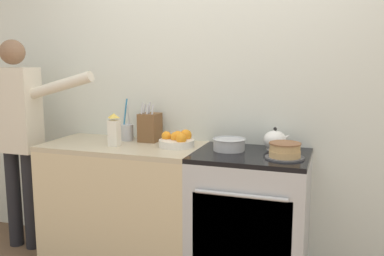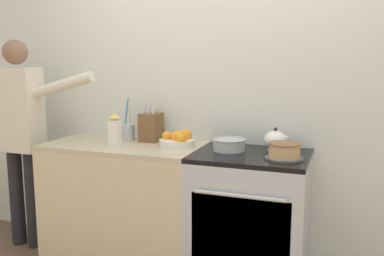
% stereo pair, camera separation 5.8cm
% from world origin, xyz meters
% --- Properties ---
extents(wall_back, '(8.00, 0.04, 2.60)m').
position_xyz_m(wall_back, '(0.00, 0.61, 1.30)').
color(wall_back, silver).
rests_on(wall_back, ground_plane).
extents(counter_cabinet, '(1.13, 0.59, 0.88)m').
position_xyz_m(counter_cabinet, '(-0.65, 0.29, 0.44)').
color(counter_cabinet, beige).
rests_on(counter_cabinet, ground_plane).
extents(stove_range, '(0.74, 0.62, 0.88)m').
position_xyz_m(stove_range, '(0.28, 0.29, 0.44)').
color(stove_range, '#B7BABF').
rests_on(stove_range, ground_plane).
extents(layer_cake, '(0.24, 0.24, 0.10)m').
position_xyz_m(layer_cake, '(0.50, 0.22, 0.93)').
color(layer_cake, '#4C4C51').
rests_on(layer_cake, stove_range).
extents(tea_kettle, '(0.19, 0.15, 0.15)m').
position_xyz_m(tea_kettle, '(0.41, 0.46, 0.95)').
color(tea_kettle, white).
rests_on(tea_kettle, stove_range).
extents(mixing_bowl, '(0.22, 0.22, 0.08)m').
position_xyz_m(mixing_bowl, '(0.12, 0.34, 0.92)').
color(mixing_bowl, '#B7BABF').
rests_on(mixing_bowl, stove_range).
extents(knife_block, '(0.14, 0.16, 0.29)m').
position_xyz_m(knife_block, '(-0.51, 0.46, 0.99)').
color(knife_block, brown).
rests_on(knife_block, counter_cabinet).
extents(utensil_crock, '(0.09, 0.09, 0.31)m').
position_xyz_m(utensil_crock, '(-0.68, 0.43, 0.95)').
color(utensil_crock, '#B7BABF').
rests_on(utensil_crock, counter_cabinet).
extents(fruit_bowl, '(0.25, 0.25, 0.11)m').
position_xyz_m(fruit_bowl, '(-0.25, 0.34, 0.93)').
color(fruit_bowl, silver).
rests_on(fruit_bowl, counter_cabinet).
extents(milk_carton, '(0.07, 0.07, 0.23)m').
position_xyz_m(milk_carton, '(-0.67, 0.22, 0.99)').
color(milk_carton, white).
rests_on(milk_carton, counter_cabinet).
extents(person_baker, '(0.93, 0.20, 1.63)m').
position_xyz_m(person_baker, '(-1.52, 0.25, 0.97)').
color(person_baker, black).
rests_on(person_baker, ground_plane).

